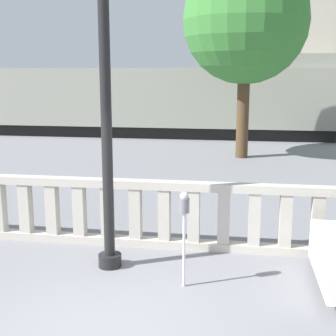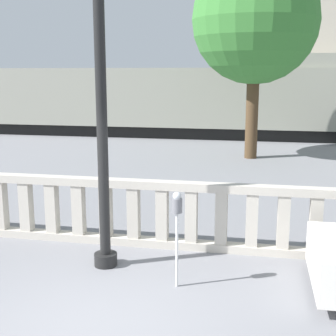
# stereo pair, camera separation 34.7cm
# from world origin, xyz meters

# --- Properties ---
(ground_plane) EXTENTS (160.00, 160.00, 0.00)m
(ground_plane) POSITION_xyz_m (0.00, 0.00, 0.00)
(ground_plane) COLOR slate
(balustrade) EXTENTS (13.43, 0.24, 1.19)m
(balustrade) POSITION_xyz_m (-0.00, 2.87, 0.60)
(balustrade) COLOR #BCB5A8
(balustrade) RESTS_ON ground
(lamppost) EXTENTS (0.37, 0.37, 5.21)m
(lamppost) POSITION_xyz_m (-0.46, 1.90, 2.57)
(lamppost) COLOR black
(lamppost) RESTS_ON ground
(parking_meter) EXTENTS (0.15, 0.15, 1.41)m
(parking_meter) POSITION_xyz_m (0.79, 1.37, 1.10)
(parking_meter) COLOR silver
(parking_meter) RESTS_ON ground
(train_near) EXTENTS (19.49, 2.91, 3.85)m
(train_near) POSITION_xyz_m (-3.68, 17.57, 1.72)
(train_near) COLOR black
(train_near) RESTS_ON ground
(tree_left) EXTENTS (4.36, 4.36, 6.98)m
(tree_left) POSITION_xyz_m (1.57, 12.13, 4.78)
(tree_left) COLOR #4C3823
(tree_left) RESTS_ON ground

